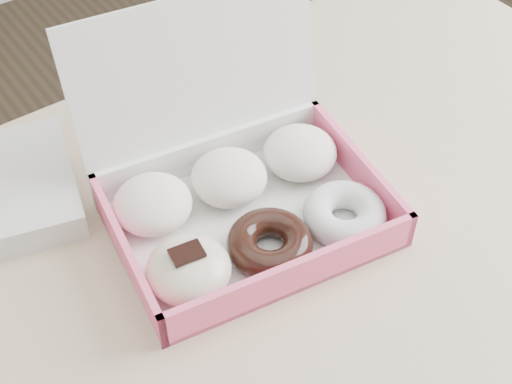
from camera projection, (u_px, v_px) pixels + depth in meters
table at (302, 260)px, 0.95m from camera, size 1.20×0.80×0.75m
donut_box at (239, 195)px, 0.87m from camera, size 0.37×0.34×0.24m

